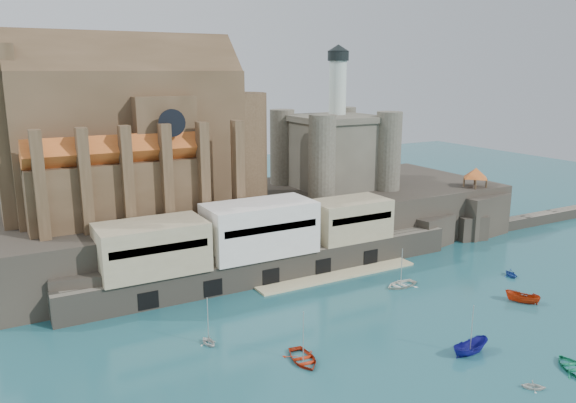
% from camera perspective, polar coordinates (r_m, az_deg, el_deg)
% --- Properties ---
extents(ground, '(300.00, 300.00, 0.00)m').
position_cam_1_polar(ground, '(82.26, 11.04, -11.56)').
color(ground, '#194D55').
rests_on(ground, ground).
extents(promontory, '(100.00, 36.00, 10.00)m').
position_cam_1_polar(promontory, '(111.56, -1.94, -1.98)').
color(promontory, black).
rests_on(promontory, ground).
extents(quay, '(70.00, 12.00, 13.05)m').
position_cam_1_polar(quay, '(92.96, -2.87, -4.38)').
color(quay, '#655E50').
rests_on(quay, ground).
extents(church, '(47.00, 25.93, 30.51)m').
position_cam_1_polar(church, '(102.27, -14.77, 6.04)').
color(church, '#4A3622').
rests_on(church, promontory).
extents(castle_keep, '(21.20, 21.20, 29.30)m').
position_cam_1_polar(castle_keep, '(118.42, 4.69, 5.49)').
color(castle_keep, '#4C483C').
rests_on(castle_keep, promontory).
extents(rock_outcrop, '(14.50, 10.50, 8.70)m').
position_cam_1_polar(rock_outcrop, '(126.40, 18.31, -1.26)').
color(rock_outcrop, black).
rests_on(rock_outcrop, ground).
extents(pavilion, '(6.40, 6.40, 5.40)m').
position_cam_1_polar(pavilion, '(124.72, 18.54, 2.64)').
color(pavilion, '#4A3622').
rests_on(pavilion, rock_outcrop).
extents(breakwater, '(40.00, 3.00, 2.40)m').
position_cam_1_polar(breakwater, '(144.49, 25.24, -1.75)').
color(breakwater, '#655E50').
rests_on(breakwater, ground).
extents(boat_0, '(4.32, 1.78, 5.87)m').
position_cam_1_polar(boat_0, '(70.19, 1.54, -15.89)').
color(boat_0, '#B1260D').
rests_on(boat_0, ground).
extents(boat_1, '(2.51, 2.60, 2.60)m').
position_cam_1_polar(boat_1, '(70.31, 23.63, -17.03)').
color(boat_1, silver).
rests_on(boat_1, ground).
extents(boat_2, '(2.19, 2.13, 5.48)m').
position_cam_1_polar(boat_2, '(75.17, 17.99, -14.49)').
color(boat_2, navy).
rests_on(boat_2, ground).
extents(boat_3, '(4.31, 2.59, 5.81)m').
position_cam_1_polar(boat_3, '(76.16, 27.08, -14.97)').
color(boat_3, '#116E4A').
rests_on(boat_3, ground).
extents(boat_4, '(2.75, 1.92, 2.96)m').
position_cam_1_polar(boat_4, '(74.54, -8.06, -14.18)').
color(boat_4, beige).
rests_on(boat_4, ground).
extents(boat_5, '(2.63, 2.65, 5.01)m').
position_cam_1_polar(boat_5, '(92.87, 22.67, -9.43)').
color(boat_5, '#B3300C').
rests_on(boat_5, ground).
extents(boat_6, '(1.57, 4.23, 5.79)m').
position_cam_1_polar(boat_6, '(93.67, 11.38, -8.43)').
color(boat_6, silver).
rests_on(boat_6, ground).
extents(boat_7, '(3.16, 2.50, 3.19)m').
position_cam_1_polar(boat_7, '(103.23, 21.68, -7.07)').
color(boat_7, '#214599').
rests_on(boat_7, ground).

